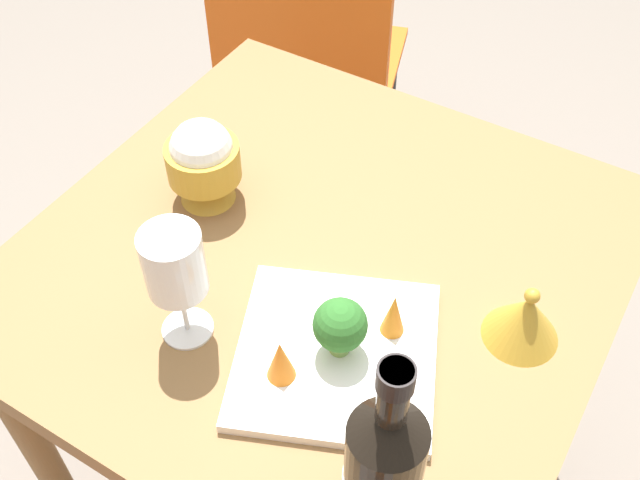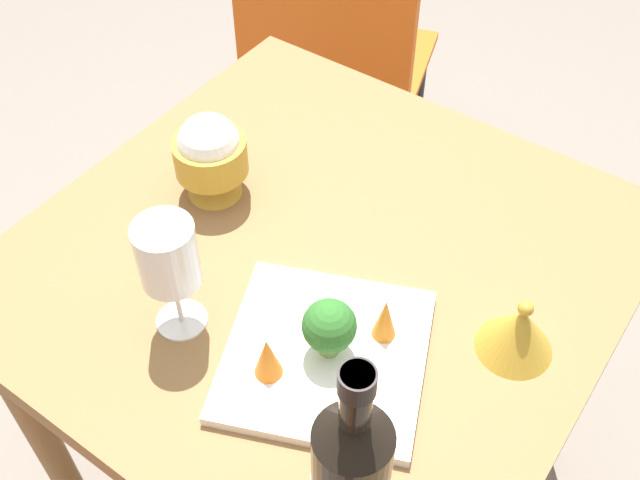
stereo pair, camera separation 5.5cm
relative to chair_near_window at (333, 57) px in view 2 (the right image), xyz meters
name	(u,v)px [view 2 (the right image)]	position (x,y,z in m)	size (l,w,h in m)	color
ground_plane	(320,480)	(-0.67, -0.43, -0.53)	(8.00, 8.00, 0.00)	gray
dining_table	(320,296)	(-0.67, -0.43, 0.11)	(0.81, 0.81, 0.73)	olive
chair_near_window	(333,57)	(0.00, 0.00, 0.00)	(0.50, 0.50, 0.85)	orange
wine_glass	(168,257)	(-0.87, -0.35, 0.33)	(0.08, 0.08, 0.18)	white
rice_bowl	(210,155)	(-0.65, -0.23, 0.28)	(0.11, 0.11, 0.14)	gold
rice_bowl_lid	(519,330)	(-0.65, -0.73, 0.24)	(0.10, 0.10, 0.09)	gold
serving_plate	(326,355)	(-0.81, -0.54, 0.21)	(0.33, 0.33, 0.02)	white
broccoli_floret	(329,327)	(-0.80, -0.54, 0.27)	(0.07, 0.07, 0.09)	#729E4C
carrot_garnish_left	(267,357)	(-0.87, -0.50, 0.25)	(0.04, 0.04, 0.07)	orange
carrot_garnish_right	(385,318)	(-0.74, -0.59, 0.25)	(0.03, 0.03, 0.07)	orange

